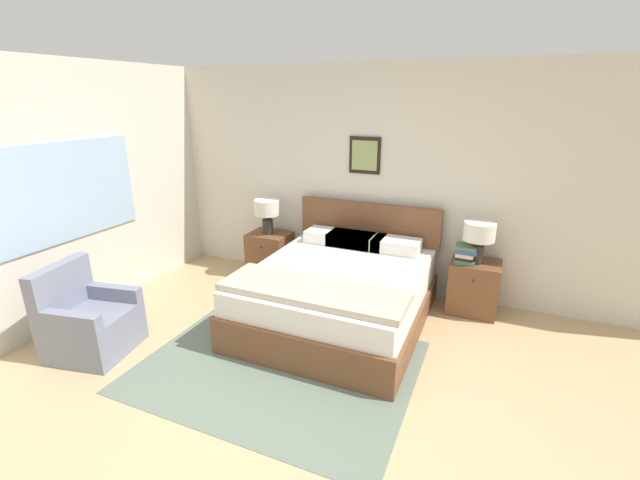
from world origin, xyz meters
TOP-DOWN VIEW (x-y plane):
  - ground_plane at (0.00, 0.00)m, footprint 16.00×16.00m
  - wall_back at (-0.00, 2.84)m, footprint 7.69×0.09m
  - wall_left at (-2.67, 1.39)m, footprint 0.08×5.21m
  - area_rug_main at (-0.26, 0.82)m, footprint 2.31×1.79m
  - bed at (-0.07, 1.79)m, footprint 1.70×2.00m
  - armchair at (-1.97, 0.36)m, footprint 0.76×0.76m
  - nightstand_near_window at (-1.32, 2.55)m, footprint 0.51×0.44m
  - nightstand_by_door at (1.19, 2.55)m, footprint 0.51×0.44m
  - table_lamp_near_window at (-1.33, 2.54)m, footprint 0.32×0.32m
  - table_lamp_by_door at (1.18, 2.54)m, footprint 0.32×0.32m
  - book_thick_bottom at (1.08, 2.51)m, footprint 0.21×0.24m
  - book_hardcover_middle at (1.08, 2.51)m, footprint 0.20×0.25m
  - book_novel_upper at (1.08, 2.51)m, footprint 0.19×0.26m
  - book_slim_near_top at (1.08, 2.51)m, footprint 0.23×0.24m
  - book_paperback_top at (1.08, 2.51)m, footprint 0.21×0.22m

SIDE VIEW (x-z plane):
  - ground_plane at x=0.00m, z-range 0.00..0.00m
  - area_rug_main at x=-0.26m, z-range 0.00..0.01m
  - armchair at x=-1.97m, z-range -0.13..0.70m
  - nightstand_near_window at x=-1.32m, z-range 0.00..0.58m
  - nightstand_by_door at x=1.19m, z-range 0.00..0.58m
  - bed at x=-0.07m, z-range -0.20..0.86m
  - book_thick_bottom at x=1.08m, z-range 0.58..0.62m
  - book_hardcover_middle at x=1.08m, z-range 0.62..0.66m
  - book_novel_upper at x=1.08m, z-range 0.66..0.69m
  - book_slim_near_top at x=1.08m, z-range 0.69..0.73m
  - book_paperback_top at x=1.08m, z-range 0.73..0.76m
  - table_lamp_near_window at x=-1.33m, z-range 0.66..1.11m
  - table_lamp_by_door at x=1.18m, z-range 0.66..1.11m
  - wall_back at x=0.00m, z-range 0.00..2.60m
  - wall_left at x=-2.67m, z-range 0.00..2.60m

